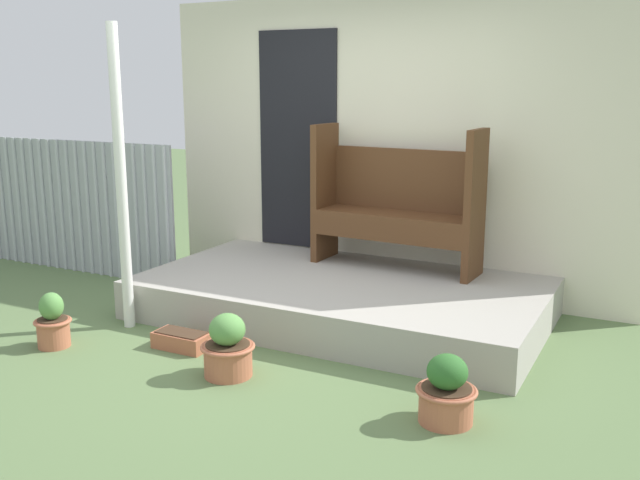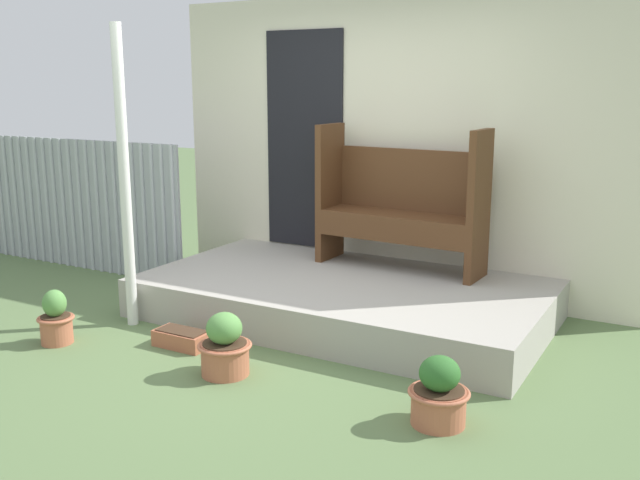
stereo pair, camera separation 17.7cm
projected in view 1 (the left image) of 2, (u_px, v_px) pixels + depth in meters
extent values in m
plane|color=#5B7547|center=(265.00, 348.00, 5.09)|extent=(24.00, 24.00, 0.00)
cube|color=#A8A399|center=(341.00, 298.00, 5.74)|extent=(3.17, 1.76, 0.31)
cube|color=beige|center=(386.00, 147.00, 6.28)|extent=(4.37, 0.06, 2.60)
cube|color=black|center=(298.00, 141.00, 6.63)|extent=(0.80, 0.02, 2.00)
cube|color=#9EA3A8|center=(54.00, 204.00, 7.16)|extent=(3.01, 0.02, 1.31)
cylinder|color=#AAB0B5|center=(3.00, 199.00, 7.46)|extent=(0.04, 0.04, 1.31)
cylinder|color=#AAB0B5|center=(11.00, 200.00, 7.41)|extent=(0.04, 0.04, 1.31)
cylinder|color=#AAB0B5|center=(19.00, 201.00, 7.35)|extent=(0.04, 0.04, 1.31)
cylinder|color=#AAB0B5|center=(27.00, 202.00, 7.30)|extent=(0.04, 0.04, 1.31)
cylinder|color=#AAB0B5|center=(35.00, 203.00, 7.25)|extent=(0.04, 0.04, 1.31)
cylinder|color=#AAB0B5|center=(44.00, 204.00, 7.19)|extent=(0.04, 0.04, 1.31)
cylinder|color=#AAB0B5|center=(52.00, 205.00, 7.14)|extent=(0.04, 0.04, 1.31)
cylinder|color=#AAB0B5|center=(61.00, 206.00, 7.09)|extent=(0.04, 0.04, 1.31)
cylinder|color=#AAB0B5|center=(70.00, 207.00, 7.03)|extent=(0.04, 0.04, 1.31)
cylinder|color=#AAB0B5|center=(79.00, 208.00, 6.98)|extent=(0.04, 0.04, 1.31)
cylinder|color=#AAB0B5|center=(88.00, 209.00, 6.92)|extent=(0.04, 0.04, 1.31)
cylinder|color=#AAB0B5|center=(97.00, 210.00, 6.87)|extent=(0.04, 0.04, 1.31)
cylinder|color=#AAB0B5|center=(107.00, 211.00, 6.82)|extent=(0.04, 0.04, 1.31)
cylinder|color=#AAB0B5|center=(116.00, 212.00, 6.76)|extent=(0.04, 0.04, 1.31)
cylinder|color=#AAB0B5|center=(126.00, 213.00, 6.71)|extent=(0.04, 0.04, 1.31)
cylinder|color=#AAB0B5|center=(136.00, 214.00, 6.66)|extent=(0.04, 0.04, 1.31)
cylinder|color=#AAB0B5|center=(146.00, 215.00, 6.60)|extent=(0.04, 0.04, 1.31)
cylinder|color=#AAB0B5|center=(156.00, 216.00, 6.55)|extent=(0.04, 0.04, 1.31)
cylinder|color=#AAB0B5|center=(167.00, 217.00, 6.50)|extent=(0.04, 0.04, 1.31)
cylinder|color=white|center=(121.00, 181.00, 5.30)|extent=(0.08, 0.08, 2.28)
cube|color=#54331C|center=(325.00, 192.00, 6.28)|extent=(0.08, 0.40, 1.19)
cube|color=#54331C|center=(475.00, 205.00, 5.62)|extent=(0.08, 0.40, 1.19)
cube|color=#54331C|center=(395.00, 215.00, 5.98)|extent=(1.33, 0.47, 0.04)
cube|color=#54331C|center=(386.00, 232.00, 5.85)|extent=(1.31, 0.10, 0.17)
cube|color=#54331C|center=(405.00, 180.00, 6.07)|extent=(1.31, 0.11, 0.52)
cylinder|color=#B76647|center=(54.00, 333.00, 5.10)|extent=(0.23, 0.23, 0.20)
torus|color=#B76647|center=(53.00, 321.00, 5.08)|extent=(0.26, 0.26, 0.02)
cylinder|color=#422D1E|center=(52.00, 319.00, 5.07)|extent=(0.21, 0.21, 0.01)
ellipsoid|color=#599347|center=(51.00, 306.00, 5.05)|extent=(0.17, 0.17, 0.20)
cylinder|color=#B76647|center=(228.00, 360.00, 4.59)|extent=(0.31, 0.31, 0.21)
torus|color=#B76647|center=(228.00, 347.00, 4.57)|extent=(0.35, 0.35, 0.02)
cylinder|color=#422D1E|center=(228.00, 344.00, 4.57)|extent=(0.29, 0.29, 0.01)
ellipsoid|color=#599347|center=(227.00, 329.00, 4.54)|extent=(0.23, 0.23, 0.21)
cylinder|color=#B76647|center=(446.00, 405.00, 3.96)|extent=(0.30, 0.30, 0.20)
torus|color=#B76647|center=(447.00, 390.00, 3.94)|extent=(0.35, 0.35, 0.02)
cylinder|color=#422D1E|center=(447.00, 388.00, 3.94)|extent=(0.28, 0.28, 0.01)
ellipsoid|color=#2D6628|center=(447.00, 372.00, 3.92)|extent=(0.23, 0.23, 0.20)
cube|color=#B26042|center=(182.00, 341.00, 5.07)|extent=(0.40, 0.20, 0.12)
cube|color=#422D1E|center=(181.00, 332.00, 5.06)|extent=(0.35, 0.17, 0.01)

